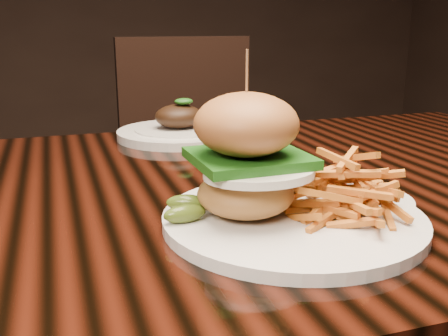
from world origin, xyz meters
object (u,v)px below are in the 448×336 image
object	(u,v)px
burger_plate	(289,182)
far_dish	(179,130)
chair_far	(194,163)
dining_table	(218,226)

from	to	relation	value
burger_plate	far_dish	size ratio (longest dim) A/B	1.21
chair_far	far_dish	bearing A→B (deg)	-107.01
far_dish	dining_table	bearing A→B (deg)	-93.20
burger_plate	chair_far	world-z (taller)	burger_plate
burger_plate	chair_far	bearing A→B (deg)	91.46
far_dish	chair_far	world-z (taller)	chair_far
dining_table	burger_plate	distance (m)	0.25
chair_far	burger_plate	bearing A→B (deg)	-97.84
dining_table	far_dish	distance (m)	0.36
dining_table	burger_plate	bearing A→B (deg)	-82.16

